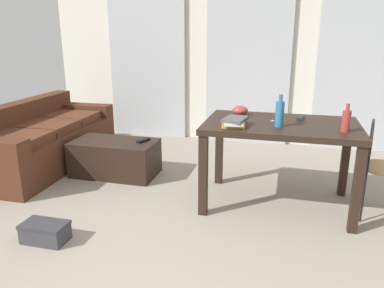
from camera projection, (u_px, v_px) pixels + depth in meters
ground_plane at (218, 202)px, 3.49m from camera, size 8.39×8.39×0.00m
wall_back at (249, 49)px, 5.11m from camera, size 5.70×0.10×2.57m
curtains at (248, 59)px, 5.07m from camera, size 4.06×0.03×2.31m
couch at (42, 141)px, 4.38m from camera, size 0.87×1.98×0.73m
coffee_table at (115, 158)px, 4.10m from camera, size 0.90×0.50×0.38m
craft_table at (281, 134)px, 3.26m from camera, size 1.31×0.83×0.76m
wire_chair at (378, 158)px, 3.07m from camera, size 0.41×0.43×0.84m
bottle_near at (280, 113)px, 3.08m from camera, size 0.07×0.07×0.27m
bottle_far at (346, 120)px, 2.92m from camera, size 0.07×0.07×0.22m
bowl at (240, 110)px, 3.52m from camera, size 0.15×0.15×0.09m
book_stack at (234, 122)px, 3.12m from camera, size 0.22×0.28×0.07m
tv_remote_on_table at (300, 118)px, 3.36m from camera, size 0.07×0.15×0.03m
scissors at (274, 120)px, 3.33m from camera, size 0.06×0.10×0.00m
tv_remote_primary at (143, 140)px, 4.03m from camera, size 0.11×0.18×0.02m
shoebox at (45, 232)px, 2.81m from camera, size 0.34×0.20×0.15m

